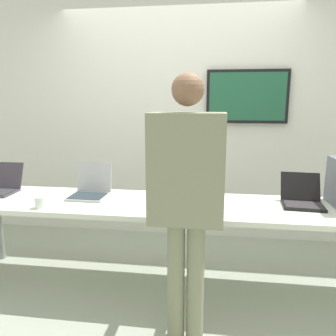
% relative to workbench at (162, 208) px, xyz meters
% --- Properties ---
extents(ground, '(8.00, 8.00, 0.04)m').
position_rel_workbench_xyz_m(ground, '(0.00, 0.00, -0.70)').
color(ground, '#9AA190').
extents(back_wall, '(8.00, 0.11, 2.71)m').
position_rel_workbench_xyz_m(back_wall, '(0.02, 1.13, 0.68)').
color(back_wall, silver).
rests_on(back_wall, ground).
extents(workbench, '(3.49, 0.70, 0.72)m').
position_rel_workbench_xyz_m(workbench, '(0.00, 0.00, 0.00)').
color(workbench, silver).
rests_on(workbench, ground).
extents(laptop_station_1, '(0.32, 0.32, 0.28)m').
position_rel_workbench_xyz_m(laptop_station_1, '(-0.64, 0.11, 0.11)').
color(laptop_station_1, '#AFB0B6').
rests_on(laptop_station_1, workbench).
extents(laptop_station_2, '(0.35, 0.40, 0.25)m').
position_rel_workbench_xyz_m(laptop_station_2, '(0.23, 0.15, 0.10)').
color(laptop_station_2, '#393540').
rests_on(laptop_station_2, workbench).
extents(laptop_station_3, '(0.33, 0.37, 0.23)m').
position_rel_workbench_xyz_m(laptop_station_3, '(1.11, 0.11, 0.10)').
color(laptop_station_3, black).
rests_on(laptop_station_3, workbench).
extents(person, '(0.44, 0.59, 1.69)m').
position_rel_workbench_xyz_m(person, '(0.25, -0.62, 0.34)').
color(person, gray).
rests_on(person, ground).
extents(coffee_mug, '(0.08, 0.08, 0.09)m').
position_rel_workbench_xyz_m(coffee_mug, '(-0.91, -0.25, 0.09)').
color(coffee_mug, white).
rests_on(coffee_mug, workbench).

